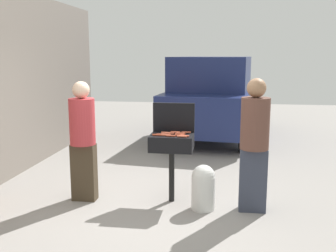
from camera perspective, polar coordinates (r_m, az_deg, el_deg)
The scene contains 24 objects.
ground_plane at distance 5.58m, azimuth -2.65°, elevation -11.46°, with size 24.00×24.00×0.00m, color gray.
house_wall_side at distance 7.12m, azimuth -22.84°, elevation 5.63°, with size 0.24×8.00×3.18m, color slate.
bbq_grill at distance 5.51m, azimuth 0.54°, elevation -2.77°, with size 0.60×0.44×0.97m.
grill_lid_open at distance 5.66m, azimuth 0.84°, elevation 1.25°, with size 0.60×0.05×0.42m, color black.
hot_dog_0 at distance 5.44m, azimuth -1.00°, elevation -1.22°, with size 0.03×0.03×0.13m, color #B74C33.
hot_dog_1 at distance 5.31m, azimuth 2.02°, elevation -1.52°, with size 0.03×0.03×0.13m, color #C6593D.
hot_dog_2 at distance 5.41m, azimuth -1.60°, elevation -1.30°, with size 0.03×0.03×0.13m, color #AD4228.
hot_dog_3 at distance 5.34m, azimuth 2.38°, elevation -1.45°, with size 0.03×0.03×0.13m, color #B74C33.
hot_dog_4 at distance 5.57m, azimuth 1.01°, elevation -0.95°, with size 0.03×0.03×0.13m, color #B74C33.
hot_dog_5 at distance 5.52m, azimuth 1.89°, elevation -1.05°, with size 0.03×0.03×0.13m, color #B74C33.
hot_dog_6 at distance 5.49m, azimuth 1.74°, elevation -1.12°, with size 0.03×0.03×0.13m, color #B74C33.
hot_dog_7 at distance 5.39m, azimuth -0.27°, elevation -1.33°, with size 0.03×0.03×0.13m, color #C6593D.
hot_dog_8 at distance 5.59m, azimuth 2.66°, elevation -0.92°, with size 0.03×0.03×0.13m, color #B74C33.
hot_dog_9 at distance 5.56m, azimuth -0.29°, elevation -0.97°, with size 0.03×0.03×0.13m, color #C6593D.
hot_dog_10 at distance 5.35m, azimuth 0.39°, elevation -1.42°, with size 0.03×0.03×0.13m, color #B74C33.
hot_dog_11 at distance 5.39m, azimuth 1.73°, elevation -1.33°, with size 0.03×0.03×0.13m, color #AD4228.
hot_dog_12 at distance 5.50m, azimuth 0.18°, elevation -1.09°, with size 0.03×0.03×0.13m, color #C6593D.
hot_dog_13 at distance 5.47m, azimuth -0.39°, elevation -1.15°, with size 0.03×0.03×0.13m, color #B74C33.
hot_dog_14 at distance 5.60m, azimuth 1.09°, elevation -0.88°, with size 0.03×0.03×0.13m, color #AD4228.
hot_dog_15 at distance 5.45m, azimuth 1.71°, elevation -1.20°, with size 0.03×0.03×0.13m, color #AD4228.
propane_tank at distance 5.38m, azimuth 5.13°, elevation -8.69°, with size 0.32×0.32×0.62m.
person_left at distance 5.67m, azimuth -12.24°, elevation -1.55°, with size 0.36×0.36×1.71m.
person_right at distance 5.26m, azimuth 12.40°, elevation -2.07°, with size 0.37×0.37×1.77m.
parked_minivan at distance 10.10m, azimuth 6.49°, elevation 4.28°, with size 2.40×4.57×2.02m.
Camera 1 is at (0.99, -5.09, 2.06)m, focal length 42.09 mm.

